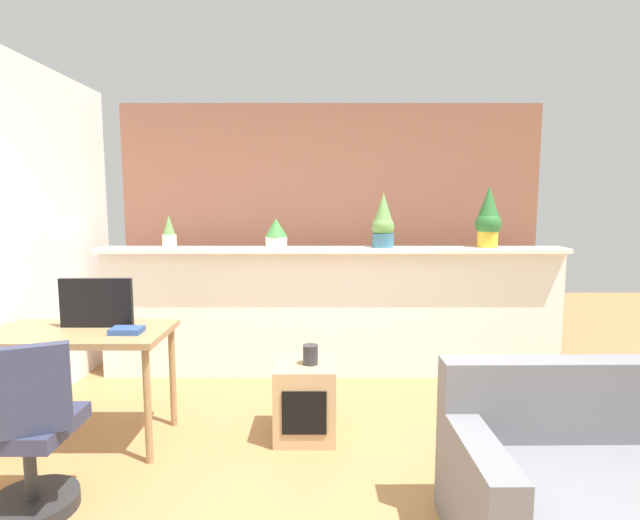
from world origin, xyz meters
The scene contains 15 objects.
ground_plane centered at (0.00, 0.00, 0.00)m, with size 12.00×12.00×0.00m, color #9E7042.
divider_wall centered at (0.00, 2.00, 0.56)m, with size 4.07×0.16×1.12m, color white.
plant_shelf centered at (0.00, 1.96, 1.14)m, with size 4.07×0.29×0.04m, color white.
brick_wall_behind centered at (0.00, 2.60, 1.25)m, with size 4.07×0.10×2.50m, color #935B47.
potted_plant_0 centered at (-1.42, 1.96, 1.29)m, with size 0.12×0.12×0.28m.
potted_plant_1 centered at (-0.49, 1.98, 1.29)m, with size 0.19×0.19×0.25m.
potted_plant_2 centered at (0.44, 1.97, 1.38)m, with size 0.19×0.19×0.48m.
potted_plant_3 centered at (1.36, 1.98, 1.42)m, with size 0.22×0.22×0.53m.
desk centered at (-1.63, 0.74, 0.67)m, with size 1.10×0.60×0.75m.
tv_monitor centered at (-1.56, 0.82, 0.91)m, with size 0.47×0.04×0.32m, color black.
office_chair centered at (-1.54, -0.03, 0.39)m, with size 0.51×0.51×0.91m.
side_cube_shelf centered at (-0.20, 0.82, 0.25)m, with size 0.40×0.41×0.50m.
vase_on_shelf centered at (-0.17, 0.82, 0.56)m, with size 0.10×0.10×0.13m, color #2D2D33.
book_on_desk centered at (-1.31, 0.67, 0.77)m, with size 0.19×0.13×0.04m, color #2D4C8C.
couch centered at (1.27, -0.24, 0.28)m, with size 1.57×0.78×0.80m.
Camera 1 is at (-0.11, -2.30, 1.57)m, focal length 27.59 mm.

